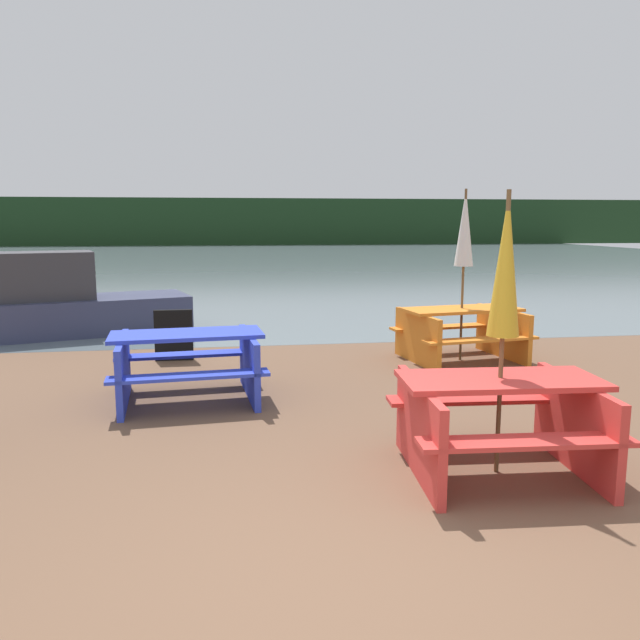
# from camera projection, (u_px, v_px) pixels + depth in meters

# --- Properties ---
(ground_plane) EXTENTS (60.00, 60.00, 0.00)m
(ground_plane) POSITION_uv_depth(u_px,v_px,m) (349.00, 594.00, 3.43)
(ground_plane) COLOR brown
(water) EXTENTS (60.00, 50.00, 0.00)m
(water) POSITION_uv_depth(u_px,v_px,m) (240.00, 258.00, 34.69)
(water) COLOR slate
(water) RESTS_ON ground_plane
(far_treeline) EXTENTS (80.00, 1.60, 4.00)m
(far_treeline) POSITION_uv_depth(u_px,v_px,m) (236.00, 222.00, 53.92)
(far_treeline) COLOR #193319
(far_treeline) RESTS_ON water
(picnic_table_red) EXTENTS (1.66, 1.47, 0.79)m
(picnic_table_red) POSITION_uv_depth(u_px,v_px,m) (499.00, 416.00, 5.03)
(picnic_table_red) COLOR red
(picnic_table_red) RESTS_ON ground_plane
(picnic_table_blue) EXTENTS (1.81, 1.53, 0.78)m
(picnic_table_blue) POSITION_uv_depth(u_px,v_px,m) (187.00, 360.00, 7.08)
(picnic_table_blue) COLOR blue
(picnic_table_blue) RESTS_ON ground_plane
(picnic_table_orange) EXTENTS (1.88, 1.62, 0.77)m
(picnic_table_orange) POSITION_uv_depth(u_px,v_px,m) (461.00, 329.00, 9.14)
(picnic_table_orange) COLOR orange
(picnic_table_orange) RESTS_ON ground_plane
(umbrella_white) EXTENTS (0.27, 0.27, 2.48)m
(umbrella_white) POSITION_uv_depth(u_px,v_px,m) (465.00, 230.00, 8.91)
(umbrella_white) COLOR brown
(umbrella_white) RESTS_ON ground_plane
(umbrella_gold) EXTENTS (0.25, 0.25, 2.27)m
(umbrella_gold) POSITION_uv_depth(u_px,v_px,m) (506.00, 267.00, 4.84)
(umbrella_gold) COLOR brown
(umbrella_gold) RESTS_ON ground_plane
(boat) EXTENTS (3.86, 2.43, 1.49)m
(boat) POSITION_uv_depth(u_px,v_px,m) (75.00, 304.00, 11.33)
(boat) COLOR #333856
(boat) RESTS_ON water
(signboard) EXTENTS (0.55, 0.08, 0.75)m
(signboard) POSITION_uv_depth(u_px,v_px,m) (174.00, 335.00, 9.13)
(signboard) COLOR black
(signboard) RESTS_ON ground_plane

